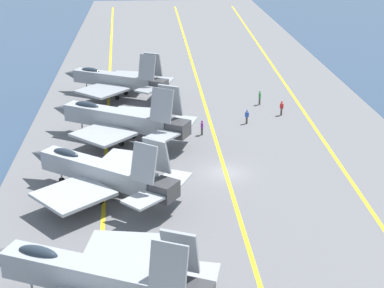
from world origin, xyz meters
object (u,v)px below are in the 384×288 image
Objects in this scene: crew_red_vest at (282,108)px; crew_blue_vest at (247,116)px; parked_jet_second at (101,172)px; parked_jet_fourth at (116,80)px; crew_purple_vest at (202,127)px; parked_jet_nearest at (94,277)px; crew_green_vest at (260,97)px; parked_jet_third at (120,119)px.

crew_blue_vest is at bearing 119.01° from crew_red_vest.
parked_jet_second is 9.00× the size of crew_blue_vest.
crew_purple_vest is (-14.64, -9.99, -1.41)m from parked_jet_fourth.
parked_jet_nearest is 8.83× the size of crew_red_vest.
parked_jet_second is at bearing 142.50° from crew_green_vest.
crew_green_vest is at bearing -37.50° from parked_jet_second.
parked_jet_second is at bearing 137.72° from crew_blue_vest.
parked_jet_nearest reaches higher than crew_red_vest.
parked_jet_nearest is at bearing 151.26° from crew_red_vest.
crew_purple_vest is (-3.19, 5.51, 0.02)m from crew_blue_vest.
crew_green_vest is (39.85, -17.67, -1.65)m from parked_jet_nearest.
parked_jet_nearest is 44.55m from parked_jet_fourth.
parked_jet_fourth reaches higher than crew_green_vest.
crew_purple_vest reaches higher than crew_blue_vest.
crew_green_vest reaches higher than crew_red_vest.
parked_jet_third is at bearing -176.14° from parked_jet_fourth.
parked_jet_fourth is 8.37× the size of crew_green_vest.
parked_jet_third reaches higher than parked_jet_fourth.
parked_jet_third is at bearing 109.57° from crew_red_vest.
crew_blue_vest is at bearing -126.47° from parked_jet_fourth.
parked_jet_nearest is at bearing 179.06° from parked_jet_third.
parked_jet_third is at bearing -5.00° from parked_jet_second.
crew_green_vest is at bearing 24.35° from crew_red_vest.
crew_green_vest is at bearing -22.18° from crew_blue_vest.
parked_jet_nearest is 8.62× the size of crew_green_vest.
parked_jet_third is at bearing -0.94° from parked_jet_nearest.
crew_purple_vest is (29.91, -9.40, -1.72)m from parked_jet_nearest.
crew_blue_vest is 0.92× the size of crew_green_vest.
crew_blue_vest is 7.30m from crew_green_vest.
crew_blue_vest is (17.13, -15.57, -1.37)m from parked_jet_second.
parked_jet_second reaches higher than crew_green_vest.
parked_jet_nearest is at bearing -179.25° from parked_jet_fourth.
crew_green_vest is at bearing -57.48° from parked_jet_third.
parked_jet_fourth is (28.59, -0.07, 0.05)m from parked_jet_second.
parked_jet_third is (28.88, -0.47, -0.14)m from parked_jet_nearest.
crew_red_vest is (2.58, -4.65, 0.06)m from crew_blue_vest.
crew_green_vest is (10.97, -17.20, -1.51)m from parked_jet_third.
parked_jet_second is 23.19m from crew_blue_vest.
crew_green_vest is (-4.70, -18.26, -1.34)m from parked_jet_fourth.
parked_jet_second is 8.83× the size of crew_purple_vest.
crew_blue_vest is 6.37m from crew_purple_vest.
parked_jet_fourth is 17.78m from crew_purple_vest.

